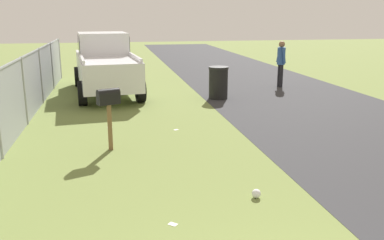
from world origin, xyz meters
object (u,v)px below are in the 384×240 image
object	(u,v)px
pedestrian	(281,61)
mailbox	(109,102)
trash_bin	(218,83)
pickup_truck	(105,62)

from	to	relation	value
pedestrian	mailbox	bearing A→B (deg)	-140.81
trash_bin	pedestrian	distance (m)	3.41
mailbox	pickup_truck	xyz separation A→B (m)	(6.58, 0.14, 0.08)
pickup_truck	trash_bin	size ratio (longest dim) A/B	5.23
pickup_truck	pedestrian	world-z (taller)	pickup_truck
mailbox	pickup_truck	world-z (taller)	pickup_truck
mailbox	trash_bin	world-z (taller)	mailbox
pickup_truck	pedestrian	distance (m)	6.57
pickup_truck	trash_bin	xyz separation A→B (m)	(-1.81, -3.67, -0.57)
mailbox	trash_bin	xyz separation A→B (m)	(4.76, -3.53, -0.49)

